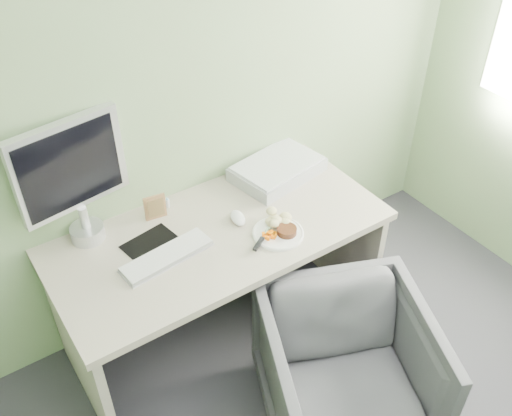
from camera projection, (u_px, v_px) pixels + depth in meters
wall_back at (170, 80)px, 2.54m from camera, size 3.50×0.00×3.50m
desk at (221, 259)px, 2.81m from camera, size 1.60×0.75×0.73m
plate at (278, 233)px, 2.67m from camera, size 0.24×0.24×0.01m
steak at (287, 231)px, 2.65m from camera, size 0.11×0.11×0.03m
potato_pile at (275, 218)px, 2.69m from camera, size 0.13×0.11×0.06m
carrot_heap at (269, 234)px, 2.62m from camera, size 0.07×0.06×0.04m
steak_knife at (262, 239)px, 2.61m from camera, size 0.20×0.14×0.02m
mousepad at (154, 246)px, 2.60m from camera, size 0.28×0.25×0.00m
keyboard at (167, 256)px, 2.54m from camera, size 0.43×0.17×0.02m
computer_mouse at (238, 218)px, 2.73m from camera, size 0.09×0.13×0.04m
photo_frame at (155, 207)px, 2.72m from camera, size 0.11×0.03×0.13m
eyedrop_bottle at (167, 202)px, 2.81m from camera, size 0.02×0.02×0.06m
scanner at (277, 169)px, 3.02m from camera, size 0.51×0.38×0.07m
monitor at (73, 176)px, 2.45m from camera, size 0.50×0.17×0.60m
desk_chair at (346, 372)px, 2.54m from camera, size 0.94×0.95×0.67m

